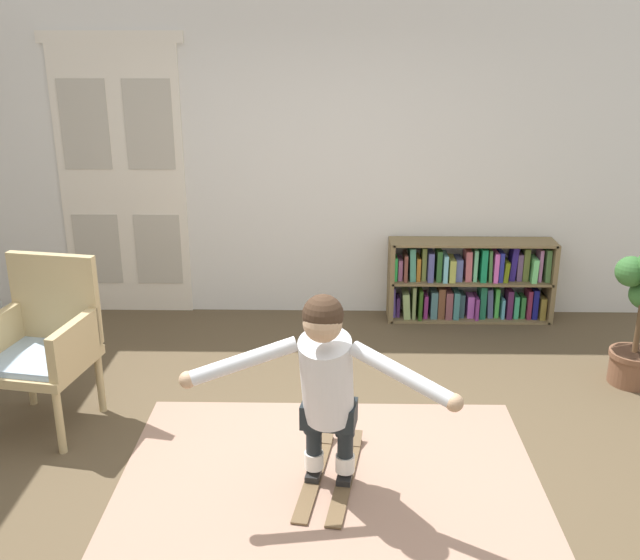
% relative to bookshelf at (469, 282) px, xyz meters
% --- Properties ---
extents(ground_plane, '(7.20, 7.20, 0.00)m').
position_rel_bookshelf_xyz_m(ground_plane, '(-1.35, -2.39, -0.34)').
color(ground_plane, brown).
extents(back_wall, '(6.00, 0.10, 2.90)m').
position_rel_bookshelf_xyz_m(back_wall, '(-1.35, 0.21, 1.11)').
color(back_wall, silver).
rests_on(back_wall, ground).
extents(double_door, '(1.22, 0.05, 2.45)m').
position_rel_bookshelf_xyz_m(double_door, '(-3.05, 0.15, 0.89)').
color(double_door, silver).
rests_on(double_door, ground).
extents(rug, '(2.42, 1.80, 0.01)m').
position_rel_bookshelf_xyz_m(rug, '(-1.22, -2.51, -0.34)').
color(rug, '#9B7865').
rests_on(rug, ground).
extents(bookshelf, '(1.44, 0.30, 0.72)m').
position_rel_bookshelf_xyz_m(bookshelf, '(0.00, 0.00, 0.00)').
color(bookshelf, brown).
rests_on(bookshelf, ground).
extents(wicker_chair, '(0.70, 0.70, 1.10)m').
position_rel_bookshelf_xyz_m(wicker_chair, '(-3.05, -1.87, 0.24)').
color(wicker_chair, tan).
rests_on(wicker_chair, ground).
extents(skis_pair, '(0.41, 0.92, 0.07)m').
position_rel_bookshelf_xyz_m(skis_pair, '(-1.21, -2.47, -0.32)').
color(skis_pair, brown).
rests_on(skis_pair, rug).
extents(person_skier, '(1.42, 0.68, 1.15)m').
position_rel_bookshelf_xyz_m(person_skier, '(-1.24, -2.63, 0.38)').
color(person_skier, white).
rests_on(person_skier, skis_pair).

